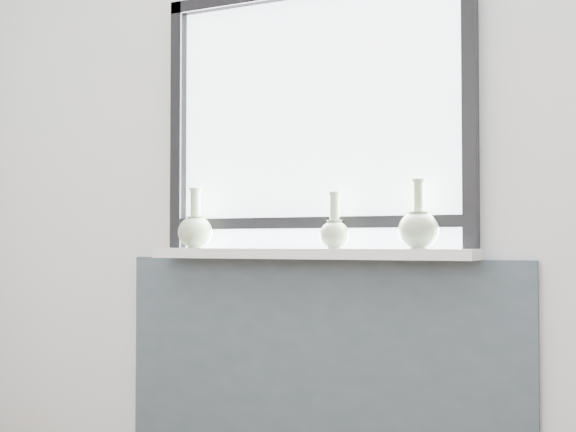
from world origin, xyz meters
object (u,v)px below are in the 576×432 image
at_px(windowsill, 307,254).
at_px(vase_c, 419,227).
at_px(vase_a, 195,229).
at_px(vase_b, 334,231).

height_order(windowsill, vase_c, vase_c).
relative_size(windowsill, vase_a, 5.36).
bearing_deg(vase_a, windowsill, 2.34).
bearing_deg(windowsill, vase_b, -5.53).
distance_m(vase_b, vase_c, 0.32).
xyz_separation_m(vase_a, vase_c, (0.94, 0.03, 0.00)).
bearing_deg(windowsill, vase_a, -177.66).
bearing_deg(vase_c, vase_a, -178.43).
bearing_deg(vase_c, vase_b, -176.91).
relative_size(vase_a, vase_b, 1.15).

